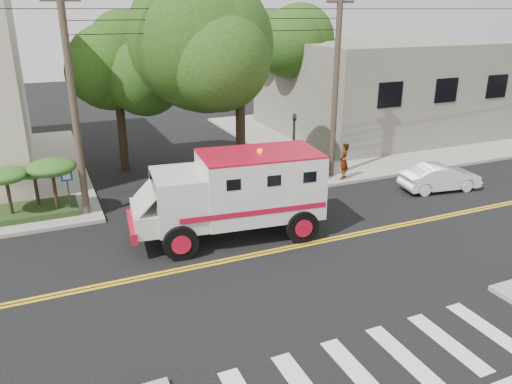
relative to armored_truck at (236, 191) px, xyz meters
name	(u,v)px	position (x,y,z in m)	size (l,w,h in m)	color
ground	(271,252)	(0.60, -1.75, -1.82)	(100.00, 100.00, 0.00)	black
sidewalk_ne	(364,133)	(14.10, 11.75, -1.74)	(17.00, 17.00, 0.15)	gray
building_right	(382,85)	(15.60, 12.25, 1.33)	(14.00, 12.00, 6.00)	slate
utility_pole_left	(74,108)	(-5.00, 4.25, 2.68)	(0.28, 0.28, 9.00)	#382D23
utility_pole_right	(335,89)	(6.90, 4.45, 2.68)	(0.28, 0.28, 9.00)	#382D23
tree_main	(251,31)	(2.54, 4.46, 5.38)	(6.08, 5.70, 9.85)	black
tree_left	(122,59)	(-2.08, 10.04, 3.91)	(4.48, 4.20, 7.70)	black
tree_right	(291,42)	(9.45, 14.02, 4.28)	(4.80, 4.50, 8.20)	black
traffic_signal	(294,143)	(4.40, 3.85, 0.41)	(0.15, 0.18, 3.60)	#3F3F42
accessibility_sign	(68,186)	(-5.60, 4.42, -0.45)	(0.45, 0.10, 2.02)	#3F3F42
palm_planter	(33,180)	(-6.83, 4.88, -0.17)	(3.52, 2.63, 2.36)	#1E3314
armored_truck	(236,191)	(0.00, 0.00, 0.00)	(7.24, 3.45, 3.19)	silver
parked_sedan	(440,177)	(10.66, 0.86, -1.19)	(1.32, 3.79, 1.25)	silver
pedestrian_a	(344,161)	(7.16, 3.75, -0.77)	(0.65, 0.43, 1.79)	gray
pedestrian_b	(332,145)	(8.56, 7.09, -0.92)	(0.73, 0.57, 1.49)	gray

